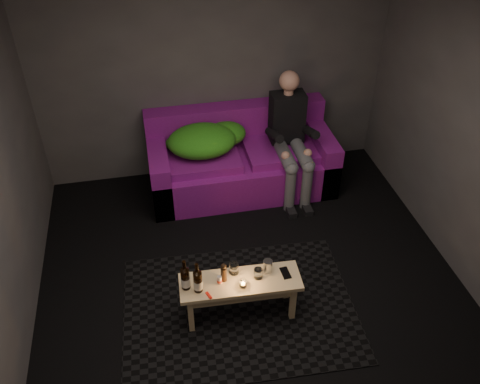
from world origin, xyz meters
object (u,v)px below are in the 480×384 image
object	(u,v)px
person	(291,134)
coffee_table	(240,287)
steel_cup	(268,266)
beer_bottle_a	(185,278)
beer_bottle_b	(198,281)
sofa	(240,161)

from	to	relation	value
person	coffee_table	world-z (taller)	person
coffee_table	steel_cup	size ratio (longest dim) A/B	9.25
beer_bottle_a	steel_cup	world-z (taller)	beer_bottle_a
beer_bottle_b	person	bearing A→B (deg)	53.96
coffee_table	beer_bottle_b	world-z (taller)	beer_bottle_b
beer_bottle_b	sofa	bearing A→B (deg)	68.72
beer_bottle_b	steel_cup	size ratio (longest dim) A/B	2.67
sofa	steel_cup	world-z (taller)	sofa
person	beer_bottle_b	size ratio (longest dim) A/B	4.59
coffee_table	beer_bottle_b	distance (m)	0.41
beer_bottle_a	steel_cup	distance (m)	0.73
coffee_table	steel_cup	xyz separation A→B (m)	(0.26, 0.07, 0.13)
beer_bottle_a	steel_cup	bearing A→B (deg)	3.97
steel_cup	sofa	bearing A→B (deg)	85.67
coffee_table	beer_bottle_a	distance (m)	0.50
coffee_table	person	bearing A→B (deg)	61.96
sofa	beer_bottle_a	size ratio (longest dim) A/B	6.80
coffee_table	beer_bottle_a	xyz separation A→B (m)	(-0.46, 0.02, 0.19)
beer_bottle_a	beer_bottle_b	distance (m)	0.11
person	coffee_table	distance (m)	2.03
sofa	beer_bottle_a	xyz separation A→B (m)	(-0.86, -1.91, 0.21)
beer_bottle_a	coffee_table	bearing A→B (deg)	-2.08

